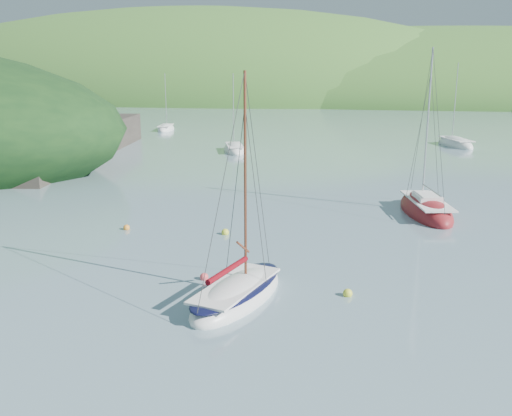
% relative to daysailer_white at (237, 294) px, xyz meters
% --- Properties ---
extents(ground, '(700.00, 700.00, 0.00)m').
position_rel_daysailer_white_xyz_m(ground, '(-0.69, 0.01, -0.23)').
color(ground, '#7597A2').
rests_on(ground, ground).
extents(shoreline_hills, '(690.00, 135.00, 56.00)m').
position_rel_daysailer_white_xyz_m(shoreline_hills, '(-10.35, 172.43, -0.23)').
color(shoreline_hills, '#306125').
rests_on(shoreline_hills, ground).
extents(daysailer_white, '(3.96, 7.13, 10.37)m').
position_rel_daysailer_white_xyz_m(daysailer_white, '(0.00, 0.00, 0.00)').
color(daysailer_white, white).
rests_on(daysailer_white, ground).
extents(sloop_red, '(4.58, 8.55, 12.03)m').
position_rel_daysailer_white_xyz_m(sloop_red, '(8.83, 17.29, -0.01)').
color(sloop_red, maroon).
rests_on(sloop_red, ground).
extents(distant_sloop_a, '(4.66, 7.33, 9.87)m').
position_rel_daysailer_white_xyz_m(distant_sloop_a, '(-11.67, 42.97, -0.06)').
color(distant_sloop_a, white).
rests_on(distant_sloop_a, ground).
extents(distant_sloop_b, '(5.32, 8.36, 11.24)m').
position_rel_daysailer_white_xyz_m(distant_sloop_b, '(14.52, 54.12, -0.04)').
color(distant_sloop_b, white).
rests_on(distant_sloop_b, ground).
extents(distant_sloop_c, '(3.65, 7.09, 9.64)m').
position_rel_daysailer_white_xyz_m(distant_sloop_c, '(-28.39, 63.23, -0.06)').
color(distant_sloop_c, white).
rests_on(distant_sloop_c, ground).
extents(mooring_buoys, '(24.59, 8.39, 0.45)m').
position_rel_daysailer_white_xyz_m(mooring_buoys, '(1.10, 6.41, -0.11)').
color(mooring_buoys, yellow).
rests_on(mooring_buoys, ground).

